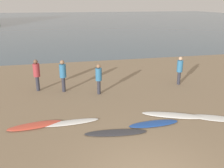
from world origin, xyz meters
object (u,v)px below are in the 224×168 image
object	(u,v)px
surfboard_1	(71,122)
surfboard_4	(173,115)
surfboard_0	(35,125)
person_2	(180,68)
surfboard_5	(215,118)
surfboard_3	(154,124)
person_0	(63,73)
surfboard_2	(116,133)
person_3	(99,77)
person_1	(37,73)

from	to	relation	value
surfboard_1	surfboard_4	bearing A→B (deg)	-7.24
surfboard_0	person_2	xyz separation A→B (m)	(7.88, 3.48, 0.92)
surfboard_4	person_2	distance (m)	4.55
person_2	surfboard_5	bearing A→B (deg)	137.21
surfboard_1	person_2	xyz separation A→B (m)	(6.51, 3.52, 0.93)
surfboard_3	person_0	distance (m)	5.78
surfboard_2	surfboard_1	bearing A→B (deg)	150.34
surfboard_4	person_0	world-z (taller)	person_0
person_2	person_3	distance (m)	4.85
surfboard_5	surfboard_4	bearing A→B (deg)	-175.15
person_0	person_3	size ratio (longest dim) A/B	1.08
surfboard_3	person_0	world-z (taller)	person_0
surfboard_2	person_2	bearing A→B (deg)	50.88
surfboard_5	person_0	bearing A→B (deg)	167.60
surfboard_2	person_0	bearing A→B (deg)	115.71
surfboard_2	surfboard_4	size ratio (longest dim) A/B	0.87
surfboard_0	person_1	size ratio (longest dim) A/B	1.19
surfboard_3	person_0	size ratio (longest dim) A/B	1.18
surfboard_4	person_3	bearing A→B (deg)	150.86
person_0	person_1	xyz separation A→B (m)	(-1.36, 0.46, 0.00)
surfboard_3	person_0	bearing A→B (deg)	124.45
surfboard_0	surfboard_3	bearing A→B (deg)	-19.32
surfboard_3	person_1	world-z (taller)	person_1
person_1	surfboard_5	bearing A→B (deg)	38.34
surfboard_2	person_2	distance (m)	6.89
surfboard_1	surfboard_5	world-z (taller)	surfboard_1
surfboard_4	person_1	xyz separation A→B (m)	(-5.73, 4.59, 0.98)
surfboard_0	surfboard_2	size ratio (longest dim) A/B	0.89
surfboard_1	person_3	bearing A→B (deg)	57.96
surfboard_1	person_3	world-z (taller)	person_3
surfboard_0	surfboard_2	bearing A→B (deg)	-30.92
person_0	surfboard_3	bearing A→B (deg)	74.60
surfboard_1	person_1	world-z (taller)	person_1
surfboard_4	person_0	distance (m)	6.10
person_2	surfboard_0	bearing A→B (deg)	79.61
surfboard_1	surfboard_3	bearing A→B (deg)	-17.63
surfboard_0	person_0	xyz separation A→B (m)	(1.28, 3.76, 0.97)
surfboard_4	surfboard_0	bearing A→B (deg)	-160.75
surfboard_1	surfboard_5	size ratio (longest dim) A/B	1.15
person_2	surfboard_1	bearing A→B (deg)	84.20
surfboard_2	person_0	world-z (taller)	person_0
surfboard_3	surfboard_5	xyz separation A→B (m)	(2.64, -0.10, -0.01)
surfboard_3	person_2	world-z (taller)	person_2
surfboard_1	person_0	xyz separation A→B (m)	(-0.09, 3.80, 0.98)
surfboard_2	person_3	bearing A→B (deg)	95.67
surfboard_4	person_0	size ratio (longest dim) A/B	1.53
surfboard_0	person_3	world-z (taller)	person_3
surfboard_2	surfboard_4	distance (m)	2.84
surfboard_2	person_1	bearing A→B (deg)	126.31
surfboard_0	surfboard_5	distance (m)	7.27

